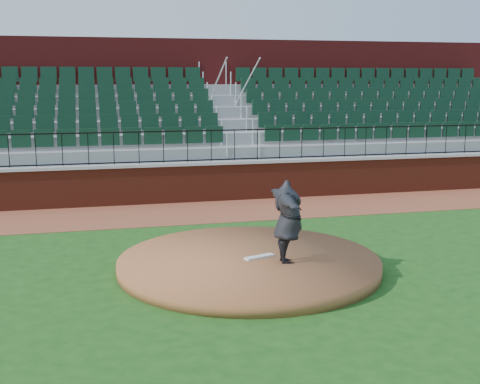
{
  "coord_description": "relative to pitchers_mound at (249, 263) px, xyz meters",
  "views": [
    {
      "loc": [
        -3.38,
        -12.37,
        3.96
      ],
      "look_at": [
        0.0,
        1.5,
        1.3
      ],
      "focal_mm": 45.9,
      "sensor_mm": 36.0,
      "label": 1
    }
  ],
  "objects": [
    {
      "name": "wall_cap",
      "position": [
        0.27,
        7.38,
        1.12
      ],
      "size": [
        34.0,
        0.45,
        0.1
      ],
      "primitive_type": "cube",
      "color": "#B7B7B7",
      "rests_on": "field_wall"
    },
    {
      "name": "field_wall",
      "position": [
        0.27,
        7.38,
        0.47
      ],
      "size": [
        34.0,
        0.35,
        1.2
      ],
      "primitive_type": "cube",
      "color": "maroon",
      "rests_on": "ground"
    },
    {
      "name": "pitching_rubber",
      "position": [
        0.21,
        -0.07,
        0.15
      ],
      "size": [
        0.68,
        0.37,
        0.04
      ],
      "primitive_type": "cube",
      "rotation": [
        0.0,
        0.0,
        0.33
      ],
      "color": "silver",
      "rests_on": "pitchers_mound"
    },
    {
      "name": "wall_railing",
      "position": [
        0.27,
        7.38,
        1.67
      ],
      "size": [
        34.0,
        0.05,
        1.0
      ],
      "primitive_type": null,
      "color": "black",
      "rests_on": "wall_cap"
    },
    {
      "name": "warning_track",
      "position": [
        0.27,
        5.78,
        -0.12
      ],
      "size": [
        34.0,
        3.2,
        0.01
      ],
      "primitive_type": "cube",
      "color": "brown",
      "rests_on": "ground"
    },
    {
      "name": "seating_stands",
      "position": [
        0.27,
        10.1,
        2.18
      ],
      "size": [
        34.0,
        5.1,
        4.6
      ],
      "primitive_type": null,
      "color": "gray",
      "rests_on": "ground"
    },
    {
      "name": "ground",
      "position": [
        0.27,
        0.38,
        -0.12
      ],
      "size": [
        90.0,
        90.0,
        0.0
      ],
      "primitive_type": "plane",
      "color": "#194714",
      "rests_on": "ground"
    },
    {
      "name": "pitcher",
      "position": [
        0.68,
        -0.5,
        0.98
      ],
      "size": [
        0.76,
        2.14,
        1.71
      ],
      "primitive_type": "imported",
      "rotation": [
        0.0,
        0.0,
        1.48
      ],
      "color": "black",
      "rests_on": "pitchers_mound"
    },
    {
      "name": "pitchers_mound",
      "position": [
        0.0,
        0.0,
        0.0
      ],
      "size": [
        5.49,
        5.49,
        0.25
      ],
      "primitive_type": "cylinder",
      "color": "brown",
      "rests_on": "ground"
    },
    {
      "name": "concourse_wall",
      "position": [
        0.27,
        12.9,
        2.62
      ],
      "size": [
        34.0,
        0.5,
        5.5
      ],
      "primitive_type": "cube",
      "color": "maroon",
      "rests_on": "ground"
    }
  ]
}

